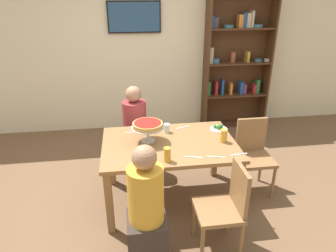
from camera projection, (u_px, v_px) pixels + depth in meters
ground_plane at (169, 199)px, 3.55m from camera, size 12.00×12.00×0.00m
rear_partition at (150, 45)px, 4.96m from camera, size 8.00×0.12×2.80m
dining_table at (169, 150)px, 3.28m from camera, size 1.41×0.97×0.74m
bookshelf at (236, 61)px, 5.09m from camera, size 1.14×0.30×2.21m
television at (134, 17)px, 4.66m from camera, size 0.81×0.05×0.47m
diner_far_left at (135, 135)px, 3.99m from camera, size 0.34×0.34×1.15m
diner_near_left at (146, 215)px, 2.58m from camera, size 0.34×0.34×1.15m
chair_near_right at (226, 205)px, 2.71m from camera, size 0.40×0.40×0.87m
chair_head_east at (253, 152)px, 3.58m from camera, size 0.40×0.40×0.87m
deep_dish_pizza_stand at (148, 126)px, 3.20m from camera, size 0.35×0.35×0.22m
salad_plate_near_diner at (219, 128)px, 3.53m from camera, size 0.20×0.20×0.07m
salad_plate_far_diner at (152, 126)px, 3.59m from camera, size 0.25×0.25×0.06m
beer_glass_amber_tall at (224, 136)px, 3.24m from camera, size 0.07×0.07×0.14m
beer_glass_amber_short at (167, 155)px, 2.87m from camera, size 0.07×0.07×0.14m
water_glass_clear_near at (167, 128)px, 3.46m from camera, size 0.07×0.07×0.10m
cutlery_fork_near at (193, 157)px, 2.96m from camera, size 0.18×0.06×0.00m
cutlery_knife_near at (239, 154)px, 3.01m from camera, size 0.18×0.03×0.00m
cutlery_fork_far at (183, 127)px, 3.60m from camera, size 0.17×0.08×0.00m
cutlery_knife_far at (133, 132)px, 3.47m from camera, size 0.18×0.02×0.00m
cutlery_spare_fork at (216, 157)px, 2.97m from camera, size 0.18×0.06×0.00m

